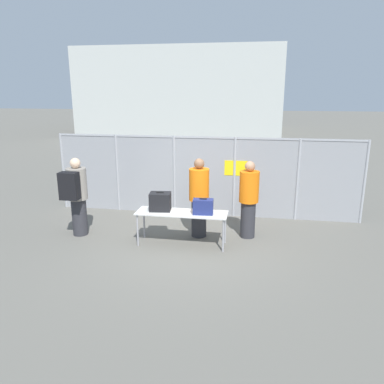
# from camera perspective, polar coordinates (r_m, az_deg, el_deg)

# --- Properties ---
(ground_plane) EXTENTS (120.00, 120.00, 0.00)m
(ground_plane) POSITION_cam_1_polar(r_m,az_deg,el_deg) (8.26, -0.50, -8.35)
(ground_plane) COLOR #605E56
(fence_section) EXTENTS (8.22, 0.07, 2.15)m
(fence_section) POSITION_cam_1_polar(r_m,az_deg,el_deg) (10.06, 1.86, 2.66)
(fence_section) COLOR #9EA0A5
(fence_section) RESTS_ON ground_plane
(inspection_table) EXTENTS (1.99, 0.61, 0.75)m
(inspection_table) POSITION_cam_1_polar(r_m,az_deg,el_deg) (8.15, -1.58, -3.52)
(inspection_table) COLOR silver
(inspection_table) RESTS_ON ground_plane
(suitcase_black) EXTENTS (0.49, 0.39, 0.42)m
(suitcase_black) POSITION_cam_1_polar(r_m,az_deg,el_deg) (8.24, -4.86, -1.47)
(suitcase_black) COLOR black
(suitcase_black) RESTS_ON inspection_table
(suitcase_navy) EXTENTS (0.44, 0.26, 0.35)m
(suitcase_navy) POSITION_cam_1_polar(r_m,az_deg,el_deg) (7.98, 1.70, -2.25)
(suitcase_navy) COLOR navy
(suitcase_navy) RESTS_ON inspection_table
(traveler_hooded) EXTENTS (0.45, 0.70, 1.84)m
(traveler_hooded) POSITION_cam_1_polar(r_m,az_deg,el_deg) (8.98, -17.22, -0.29)
(traveler_hooded) COLOR #2D2D33
(traveler_hooded) RESTS_ON ground_plane
(security_worker_near) EXTENTS (0.46, 0.46, 1.84)m
(security_worker_near) POSITION_cam_1_polar(r_m,az_deg,el_deg) (8.56, 1.08, -0.74)
(security_worker_near) COLOR #2D2D33
(security_worker_near) RESTS_ON ground_plane
(security_worker_far) EXTENTS (0.44, 0.44, 1.79)m
(security_worker_far) POSITION_cam_1_polar(r_m,az_deg,el_deg) (8.61, 8.64, -1.00)
(security_worker_far) COLOR #2D2D33
(security_worker_far) RESTS_ON ground_plane
(utility_trailer) EXTENTS (3.64, 1.97, 0.69)m
(utility_trailer) POSITION_cam_1_polar(r_m,az_deg,el_deg) (11.69, 5.35, 0.75)
(utility_trailer) COLOR #B2B2B7
(utility_trailer) RESTS_ON ground_plane
(distant_hangar) EXTENTS (14.69, 11.64, 6.29)m
(distant_hangar) POSITION_cam_1_polar(r_m,az_deg,el_deg) (31.83, -0.57, 14.88)
(distant_hangar) COLOR #B2B7B2
(distant_hangar) RESTS_ON ground_plane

